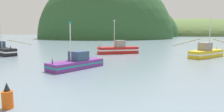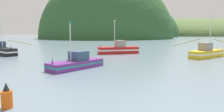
{
  "view_description": "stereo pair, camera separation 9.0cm",
  "coord_description": "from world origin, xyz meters",
  "px_view_note": "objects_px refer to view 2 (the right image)",
  "views": [
    {
      "loc": [
        -0.24,
        7.34,
        4.39
      ],
      "look_at": [
        -0.79,
        31.87,
        1.4
      ],
      "focal_mm": 32.19,
      "sensor_mm": 36.0,
      "label": 1
    },
    {
      "loc": [
        -0.15,
        7.34,
        4.39
      ],
      "look_at": [
        -0.79,
        31.87,
        1.4
      ],
      "focal_mm": 32.19,
      "sensor_mm": 36.0,
      "label": 2
    }
  ],
  "objects_px": {
    "fishing_boat_black": "(3,50)",
    "fishing_boat_yellow": "(206,53)",
    "fishing_boat_red": "(118,49)",
    "channel_buoy": "(7,98)",
    "fishing_boat_purple": "(76,63)"
  },
  "relations": [
    {
      "from": "fishing_boat_purple",
      "to": "fishing_boat_red",
      "type": "distance_m",
      "value": 17.24
    },
    {
      "from": "fishing_boat_purple",
      "to": "channel_buoy",
      "type": "bearing_deg",
      "value": 31.87
    },
    {
      "from": "fishing_boat_yellow",
      "to": "fishing_boat_red",
      "type": "distance_m",
      "value": 16.01
    },
    {
      "from": "fishing_boat_yellow",
      "to": "channel_buoy",
      "type": "bearing_deg",
      "value": -170.5
    },
    {
      "from": "fishing_boat_purple",
      "to": "fishing_boat_yellow",
      "type": "height_order",
      "value": "fishing_boat_yellow"
    },
    {
      "from": "fishing_boat_red",
      "to": "fishing_boat_black",
      "type": "bearing_deg",
      "value": -9.67
    },
    {
      "from": "fishing_boat_red",
      "to": "channel_buoy",
      "type": "relative_size",
      "value": 5.55
    },
    {
      "from": "fishing_boat_black",
      "to": "fishing_boat_yellow",
      "type": "distance_m",
      "value": 37.18
    },
    {
      "from": "fishing_boat_purple",
      "to": "fishing_boat_yellow",
      "type": "distance_m",
      "value": 22.77
    },
    {
      "from": "fishing_boat_black",
      "to": "fishing_boat_red",
      "type": "xyz_separation_m",
      "value": [
        22.1,
        2.61,
        0.01
      ]
    },
    {
      "from": "channel_buoy",
      "to": "fishing_boat_black",
      "type": "bearing_deg",
      "value": 120.31
    },
    {
      "from": "fishing_boat_black",
      "to": "fishing_boat_yellow",
      "type": "height_order",
      "value": "fishing_boat_yellow"
    },
    {
      "from": "fishing_boat_yellow",
      "to": "channel_buoy",
      "type": "relative_size",
      "value": 7.35
    },
    {
      "from": "fishing_boat_black",
      "to": "channel_buoy",
      "type": "height_order",
      "value": "fishing_boat_black"
    },
    {
      "from": "fishing_boat_black",
      "to": "channel_buoy",
      "type": "bearing_deg",
      "value": -19.36
    }
  ]
}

